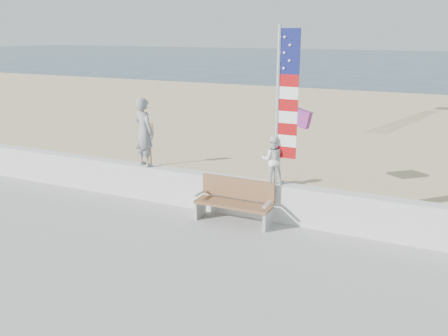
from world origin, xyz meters
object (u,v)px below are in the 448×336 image
(child, at_px, (273,160))
(bench, at_px, (235,200))
(flag, at_px, (283,100))
(adult, at_px, (144,132))

(child, bearing_deg, bench, 13.00)
(bench, relative_size, flag, 0.51)
(bench, bearing_deg, child, 31.33)
(adult, bearing_deg, bench, -167.42)
(bench, xyz_separation_m, flag, (0.94, 0.45, 2.30))
(child, relative_size, bench, 0.62)
(adult, height_order, child, adult)
(adult, bearing_deg, flag, -157.96)
(adult, distance_m, flag, 3.80)
(adult, relative_size, child, 1.58)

